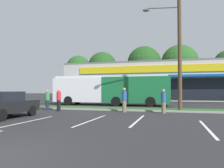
# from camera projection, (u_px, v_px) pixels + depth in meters

# --- Properties ---
(grass_median) EXTENTS (56.00, 2.20, 0.12)m
(grass_median) POSITION_uv_depth(u_px,v_px,m) (120.00, 109.00, 18.56)
(grass_median) COLOR #2D5B23
(grass_median) RESTS_ON ground_plane
(curb_lip) EXTENTS (56.00, 0.24, 0.12)m
(curb_lip) POSITION_uv_depth(u_px,v_px,m) (116.00, 110.00, 17.39)
(curb_lip) COLOR #99968C
(curb_lip) RESTS_ON ground_plane
(parking_stripe_0) EXTENTS (0.12, 4.80, 0.01)m
(parking_stripe_0) POSITION_uv_depth(u_px,v_px,m) (27.00, 122.00, 11.18)
(parking_stripe_0) COLOR silver
(parking_stripe_0) RESTS_ON ground_plane
(parking_stripe_1) EXTENTS (0.12, 4.80, 0.01)m
(parking_stripe_1) POSITION_uv_depth(u_px,v_px,m) (92.00, 120.00, 11.74)
(parking_stripe_1) COLOR silver
(parking_stripe_1) RESTS_ON ground_plane
(parking_stripe_2) EXTENTS (0.12, 4.80, 0.01)m
(parking_stripe_2) POSITION_uv_depth(u_px,v_px,m) (138.00, 120.00, 11.70)
(parking_stripe_2) COLOR silver
(parking_stripe_2) RESTS_ON ground_plane
(parking_stripe_3) EXTENTS (0.12, 4.80, 0.01)m
(parking_stripe_3) POSITION_uv_depth(u_px,v_px,m) (207.00, 128.00, 9.30)
(parking_stripe_3) COLOR silver
(parking_stripe_3) RESTS_ON ground_plane
(storefront_building) EXTENTS (31.22, 13.49, 6.36)m
(storefront_building) POSITION_uv_depth(u_px,v_px,m) (158.00, 82.00, 39.45)
(storefront_building) COLOR #BCB7AD
(storefront_building) RESTS_ON ground_plane
(tree_far_left) EXTENTS (6.05, 6.05, 10.55)m
(tree_far_left) POSITION_uv_depth(u_px,v_px,m) (78.00, 68.00, 55.63)
(tree_far_left) COLOR #473323
(tree_far_left) RESTS_ON ground_plane
(tree_left) EXTENTS (6.50, 6.50, 10.45)m
(tree_left) POSITION_uv_depth(u_px,v_px,m) (102.00, 66.00, 50.00)
(tree_left) COLOR #473323
(tree_left) RESTS_ON ground_plane
(tree_mid_left) EXTENTS (7.37, 7.37, 11.36)m
(tree_mid_left) POSITION_uv_depth(u_px,v_px,m) (144.00, 63.00, 47.98)
(tree_mid_left) COLOR #473323
(tree_mid_left) RESTS_ON ground_plane
(tree_mid) EXTENTS (8.03, 8.03, 11.56)m
(tree_mid) POSITION_uv_depth(u_px,v_px,m) (180.00, 63.00, 47.41)
(tree_mid) COLOR #473323
(tree_mid) RESTS_ON ground_plane
(utility_pole) EXTENTS (3.12, 2.39, 11.41)m
(utility_pole) POSITION_uv_depth(u_px,v_px,m) (178.00, 34.00, 17.26)
(utility_pole) COLOR #4C3826
(utility_pole) RESTS_ON ground_plane
(city_bus) EXTENTS (12.93, 2.74, 3.25)m
(city_bus) POSITION_uv_depth(u_px,v_px,m) (110.00, 89.00, 24.14)
(city_bus) COLOR #196638
(city_bus) RESTS_ON ground_plane
(bus_stop_bench) EXTENTS (1.60, 0.45, 0.95)m
(bus_stop_bench) POSITION_uv_depth(u_px,v_px,m) (12.00, 103.00, 19.02)
(bus_stop_bench) COLOR brown
(bus_stop_bench) RESTS_ON ground_plane
(car_1) EXTENTS (1.94, 4.14, 1.55)m
(car_1) POSITION_uv_depth(u_px,v_px,m) (5.00, 105.00, 12.83)
(car_1) COLOR black
(car_1) RESTS_ON ground_plane
(pedestrian_near_bench) EXTENTS (0.34, 0.34, 1.70)m
(pedestrian_near_bench) POSITION_uv_depth(u_px,v_px,m) (164.00, 101.00, 15.48)
(pedestrian_near_bench) COLOR #726651
(pedestrian_near_bench) RESTS_ON ground_plane
(pedestrian_by_pole) EXTENTS (0.35, 0.35, 1.74)m
(pedestrian_by_pole) POSITION_uv_depth(u_px,v_px,m) (59.00, 100.00, 17.29)
(pedestrian_by_pole) COLOR black
(pedestrian_by_pole) RESTS_ON ground_plane
(pedestrian_mid) EXTENTS (0.33, 0.33, 1.66)m
(pedestrian_mid) POSITION_uv_depth(u_px,v_px,m) (47.00, 100.00, 18.13)
(pedestrian_mid) COLOR #1E2338
(pedestrian_mid) RESTS_ON ground_plane
(pedestrian_far) EXTENTS (0.37, 0.37, 1.82)m
(pedestrian_far) POSITION_uv_depth(u_px,v_px,m) (124.00, 100.00, 16.33)
(pedestrian_far) COLOR #726651
(pedestrian_far) RESTS_ON ground_plane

